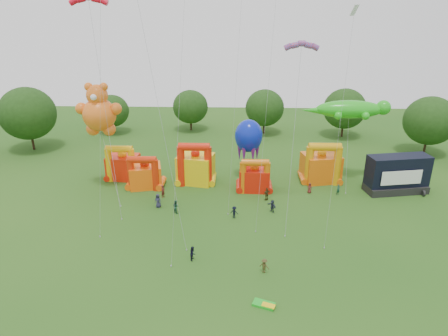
{
  "coord_description": "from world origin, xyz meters",
  "views": [
    {
      "loc": [
        2.13,
        -28.94,
        25.34
      ],
      "look_at": [
        0.52,
        18.0,
        6.59
      ],
      "focal_mm": 32.0,
      "sensor_mm": 36.0,
      "label": 1
    }
  ],
  "objects_px": {
    "bouncy_castle_0": "(123,165)",
    "spectator_4": "(267,194)",
    "gecko_kite": "(349,124)",
    "octopus_kite": "(249,141)",
    "stage_trailer": "(397,174)",
    "spectator_0": "(158,201)",
    "bouncy_castle_2": "(196,167)",
    "teddy_bear_kite": "(106,145)"
  },
  "relations": [
    {
      "from": "octopus_kite",
      "to": "spectator_0",
      "type": "distance_m",
      "value": 17.3
    },
    {
      "from": "bouncy_castle_0",
      "to": "stage_trailer",
      "type": "relative_size",
      "value": 0.63
    },
    {
      "from": "bouncy_castle_0",
      "to": "stage_trailer",
      "type": "distance_m",
      "value": 41.92
    },
    {
      "from": "bouncy_castle_0",
      "to": "spectator_4",
      "type": "relative_size",
      "value": 3.07
    },
    {
      "from": "bouncy_castle_2",
      "to": "spectator_0",
      "type": "relative_size",
      "value": 3.51
    },
    {
      "from": "bouncy_castle_2",
      "to": "octopus_kite",
      "type": "height_order",
      "value": "octopus_kite"
    },
    {
      "from": "bouncy_castle_2",
      "to": "spectator_4",
      "type": "xyz_separation_m",
      "value": [
        10.7,
        -5.97,
        -1.65
      ]
    },
    {
      "from": "bouncy_castle_2",
      "to": "spectator_0",
      "type": "xyz_separation_m",
      "value": [
        -4.33,
        -8.63,
        -1.63
      ]
    },
    {
      "from": "octopus_kite",
      "to": "spectator_4",
      "type": "xyz_separation_m",
      "value": [
        2.53,
        -8.1,
        -5.23
      ]
    },
    {
      "from": "bouncy_castle_0",
      "to": "spectator_0",
      "type": "height_order",
      "value": "bouncy_castle_0"
    },
    {
      "from": "bouncy_castle_2",
      "to": "stage_trailer",
      "type": "height_order",
      "value": "bouncy_castle_2"
    },
    {
      "from": "bouncy_castle_2",
      "to": "bouncy_castle_0",
      "type": "bearing_deg",
      "value": 174.16
    },
    {
      "from": "teddy_bear_kite",
      "to": "gecko_kite",
      "type": "bearing_deg",
      "value": 8.8
    },
    {
      "from": "bouncy_castle_0",
      "to": "octopus_kite",
      "type": "relative_size",
      "value": 0.61
    },
    {
      "from": "gecko_kite",
      "to": "spectator_0",
      "type": "bearing_deg",
      "value": -160.01
    },
    {
      "from": "bouncy_castle_2",
      "to": "octopus_kite",
      "type": "bearing_deg",
      "value": 14.61
    },
    {
      "from": "stage_trailer",
      "to": "bouncy_castle_0",
      "type": "bearing_deg",
      "value": 175.26
    },
    {
      "from": "spectator_0",
      "to": "bouncy_castle_0",
      "type": "bearing_deg",
      "value": 140.56
    },
    {
      "from": "bouncy_castle_0",
      "to": "bouncy_castle_2",
      "type": "bearing_deg",
      "value": -5.84
    },
    {
      "from": "spectator_0",
      "to": "spectator_4",
      "type": "distance_m",
      "value": 15.26
    },
    {
      "from": "stage_trailer",
      "to": "spectator_4",
      "type": "height_order",
      "value": "stage_trailer"
    },
    {
      "from": "spectator_0",
      "to": "spectator_4",
      "type": "xyz_separation_m",
      "value": [
        15.03,
        2.66,
        -0.02
      ]
    },
    {
      "from": "bouncy_castle_0",
      "to": "spectator_4",
      "type": "bearing_deg",
      "value": -17.72
    },
    {
      "from": "bouncy_castle_2",
      "to": "stage_trailer",
      "type": "bearing_deg",
      "value": -4.31
    },
    {
      "from": "bouncy_castle_2",
      "to": "spectator_0",
      "type": "bearing_deg",
      "value": -116.62
    },
    {
      "from": "bouncy_castle_2",
      "to": "spectator_4",
      "type": "bearing_deg",
      "value": -29.16
    },
    {
      "from": "bouncy_castle_2",
      "to": "stage_trailer",
      "type": "relative_size",
      "value": 0.73
    },
    {
      "from": "gecko_kite",
      "to": "spectator_4",
      "type": "relative_size",
      "value": 6.89
    },
    {
      "from": "teddy_bear_kite",
      "to": "spectator_0",
      "type": "height_order",
      "value": "teddy_bear_kite"
    },
    {
      "from": "stage_trailer",
      "to": "bouncy_castle_2",
      "type": "bearing_deg",
      "value": 175.69
    },
    {
      "from": "gecko_kite",
      "to": "octopus_kite",
      "type": "bearing_deg",
      "value": 177.01
    },
    {
      "from": "bouncy_castle_2",
      "to": "gecko_kite",
      "type": "height_order",
      "value": "gecko_kite"
    },
    {
      "from": "stage_trailer",
      "to": "gecko_kite",
      "type": "bearing_deg",
      "value": 152.42
    },
    {
      "from": "bouncy_castle_0",
      "to": "spectator_4",
      "type": "height_order",
      "value": "bouncy_castle_0"
    },
    {
      "from": "bouncy_castle_2",
      "to": "teddy_bear_kite",
      "type": "distance_m",
      "value": 13.73
    },
    {
      "from": "teddy_bear_kite",
      "to": "spectator_4",
      "type": "xyz_separation_m",
      "value": [
        22.91,
        -1.85,
        -6.39
      ]
    },
    {
      "from": "spectator_4",
      "to": "gecko_kite",
      "type": "bearing_deg",
      "value": -174.72
    },
    {
      "from": "teddy_bear_kite",
      "to": "spectator_4",
      "type": "height_order",
      "value": "teddy_bear_kite"
    },
    {
      "from": "bouncy_castle_0",
      "to": "bouncy_castle_2",
      "type": "distance_m",
      "value": 11.81
    },
    {
      "from": "stage_trailer",
      "to": "spectator_0",
      "type": "height_order",
      "value": "stage_trailer"
    },
    {
      "from": "bouncy_castle_2",
      "to": "spectator_0",
      "type": "height_order",
      "value": "bouncy_castle_2"
    },
    {
      "from": "bouncy_castle_0",
      "to": "gecko_kite",
      "type": "relative_size",
      "value": 0.45
    }
  ]
}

